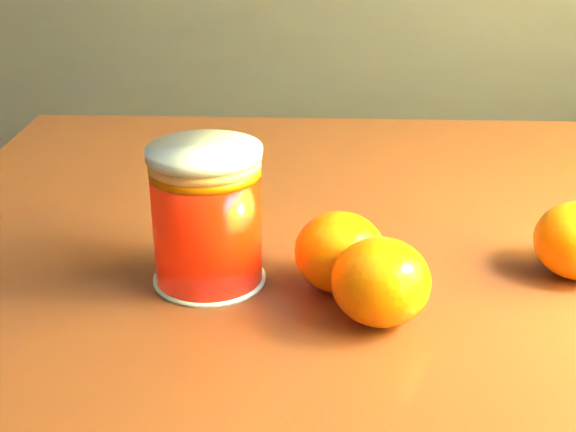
# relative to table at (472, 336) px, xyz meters

# --- Properties ---
(kitchen_counter) EXTENTS (3.15, 0.60, 0.90)m
(kitchen_counter) POSITION_rel_table_xyz_m (-1.01, 1.19, -0.21)
(kitchen_counter) COLOR #49484D
(kitchen_counter) RESTS_ON ground
(table) EXTENTS (1.06, 0.78, 0.76)m
(table) POSITION_rel_table_xyz_m (0.00, 0.00, 0.00)
(table) COLOR brown
(table) RESTS_ON ground
(juice_glass) EXTENTS (0.09, 0.09, 0.11)m
(juice_glass) POSITION_rel_table_xyz_m (-0.22, -0.10, 0.15)
(juice_glass) COLOR #FF1C05
(juice_glass) RESTS_ON table
(orange_front) EXTENTS (0.09, 0.09, 0.06)m
(orange_front) POSITION_rel_table_xyz_m (-0.12, -0.10, 0.13)
(orange_front) COLOR orange
(orange_front) RESTS_ON table
(orange_extra) EXTENTS (0.08, 0.08, 0.06)m
(orange_extra) POSITION_rel_table_xyz_m (-0.09, -0.14, 0.13)
(orange_extra) COLOR orange
(orange_extra) RESTS_ON table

